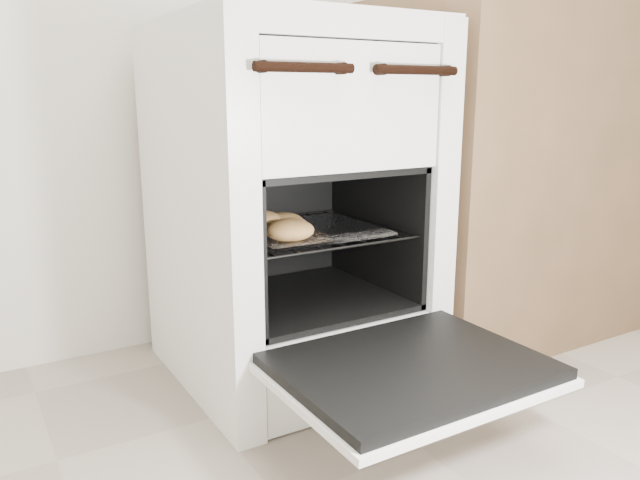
# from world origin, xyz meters

# --- Properties ---
(stove) EXTENTS (0.58, 0.65, 0.89)m
(stove) POSITION_xyz_m (-0.05, 1.18, 0.44)
(stove) COLOR white
(stove) RESTS_ON ground
(oven_door) EXTENTS (0.52, 0.41, 0.04)m
(oven_door) POSITION_xyz_m (-0.05, 0.68, 0.19)
(oven_door) COLOR black
(oven_door) RESTS_ON stove
(oven_rack) EXTENTS (0.42, 0.41, 0.01)m
(oven_rack) POSITION_xyz_m (-0.05, 1.11, 0.40)
(oven_rack) COLOR black
(oven_rack) RESTS_ON stove
(foil_sheet) EXTENTS (0.33, 0.29, 0.01)m
(foil_sheet) POSITION_xyz_m (-0.05, 1.09, 0.40)
(foil_sheet) COLOR white
(foil_sheet) RESTS_ON oven_rack
(baked_rolls) EXTENTS (0.19, 0.24, 0.05)m
(baked_rolls) POSITION_xyz_m (-0.14, 1.07, 0.43)
(baked_rolls) COLOR #DDAA58
(baked_rolls) RESTS_ON foil_sheet
(counter) EXTENTS (0.99, 0.66, 0.98)m
(counter) POSITION_xyz_m (0.77, 1.20, 0.49)
(counter) COLOR brown
(counter) RESTS_ON ground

